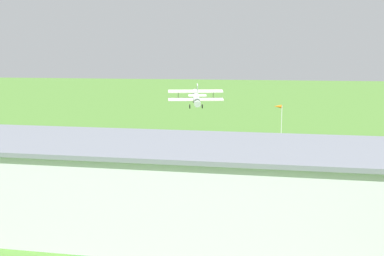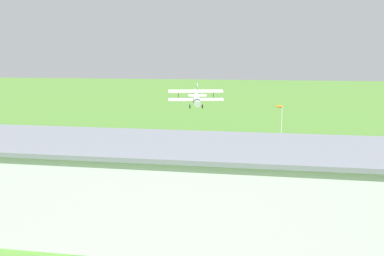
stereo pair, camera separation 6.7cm
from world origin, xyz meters
name	(u,v)px [view 2 (the right image)]	position (x,y,z in m)	size (l,w,h in m)	color
ground_plane	(186,152)	(0.00, 0.00, 0.00)	(400.00, 400.00, 0.00)	#47752D
hangar	(162,187)	(-4.12, 32.10, 3.80)	(38.35, 13.22, 7.57)	silver
biplane	(196,97)	(-1.16, -1.81, 8.17)	(8.64, 7.11, 3.97)	silver
car_blue	(350,184)	(-21.29, 17.63, 0.88)	(2.17, 4.47, 1.71)	#23389E
car_white	(40,170)	(14.63, 17.58, 0.78)	(2.28, 4.37, 1.48)	white
person_beside_truck	(87,170)	(9.22, 16.11, 0.76)	(0.52, 0.52, 1.55)	#72338C
person_walking_on_apron	(56,163)	(14.42, 13.64, 0.80)	(0.49, 0.49, 1.62)	orange
person_near_hangar_door	(123,167)	(5.37, 14.05, 0.78)	(0.49, 0.49, 1.58)	#72338C
windsock	(279,109)	(-13.55, -14.00, 5.25)	(1.46, 0.85, 5.97)	silver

